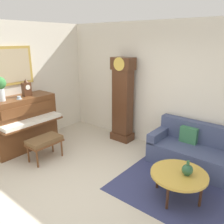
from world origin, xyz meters
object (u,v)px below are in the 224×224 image
grandfather_clock (123,102)px  couch (201,153)px  teacup (19,98)px  piano_bench (44,141)px  piano (23,123)px  mantel_clock (27,88)px  flower_vase (0,86)px  green_jug (187,170)px  coffee_table (179,175)px

grandfather_clock → couch: 2.08m
teacup → couch: bearing=28.0°
piano_bench → piano: bearing=177.6°
mantel_clock → couch: bearing=23.4°
couch → flower_vase: size_ratio=3.28×
mantel_clock → piano_bench: bearing=-14.6°
piano_bench → green_jug: green_jug is taller
piano → green_jug: size_ratio=6.00×
green_jug → piano: bearing=-170.6°
mantel_clock → grandfather_clock: bearing=47.5°
piano_bench → teacup: bearing=-175.5°
grandfather_clock → coffee_table: bearing=-31.3°
mantel_clock → piano: bearing=-90.7°
flower_vase → green_jug: 3.86m
piano_bench → grandfather_clock: size_ratio=0.34×
grandfather_clock → piano_bench: bearing=-109.4°
mantel_clock → flower_vase: (-0.00, -0.58, 0.14)m
piano → teacup: bearing=-35.0°
coffee_table → mantel_clock: bearing=-173.8°
piano_bench → flower_vase: (-0.83, -0.36, 1.11)m
mantel_clock → flower_vase: size_ratio=0.66×
piano → green_jug: piano is taller
coffee_table → teacup: bearing=-169.0°
couch → green_jug: (0.15, -1.08, 0.20)m
piano → couch: (3.44, 1.67, -0.29)m
coffee_table → teacup: size_ratio=7.59×
mantel_clock → flower_vase: 0.60m
coffee_table → couch: bearing=92.0°
piano_bench → mantel_clock: mantel_clock is taller
piano → green_jug: bearing=9.4°
couch → coffee_table: couch is taller
flower_vase → grandfather_clock: bearing=56.0°
mantel_clock → green_jug: mantel_clock is taller
mantel_clock → teacup: size_ratio=3.28×
mantel_clock → coffee_table: bearing=6.2°
piano_bench → mantel_clock: bearing=165.4°
couch → teacup: 3.86m
grandfather_clock → couch: bearing=-3.2°
coffee_table → green_jug: size_ratio=3.67×
grandfather_clock → flower_vase: (-1.47, -2.18, 0.55)m
mantel_clock → green_jug: 3.71m
grandfather_clock → piano: bearing=-129.5°
piano_bench → flower_vase: flower_vase is taller
piano_bench → teacup: (-0.70, -0.06, 0.82)m
coffee_table → flower_vase: bearing=-164.6°
green_jug → teacup: bearing=-168.8°
piano → coffee_table: size_ratio=1.64×
couch → mantel_clock: size_ratio=5.00×
piano_bench → teacup: teacup is taller
coffee_table → grandfather_clock: bearing=148.7°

